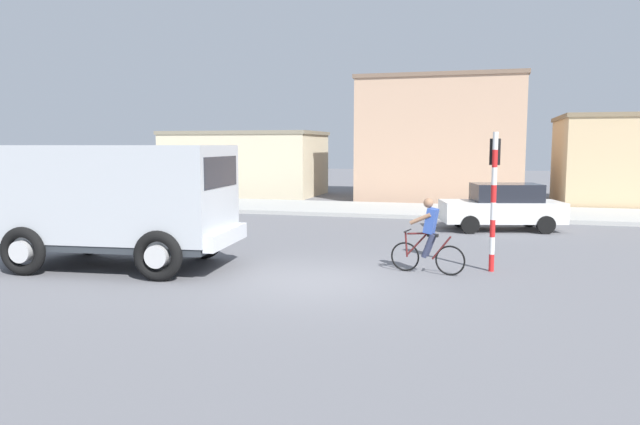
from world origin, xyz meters
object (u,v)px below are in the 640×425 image
object	(u,v)px
truck_foreground	(118,197)
cyclist	(428,236)
car_red_near	(502,207)
traffic_light_pole	(494,182)

from	to	relation	value
truck_foreground	cyclist	xyz separation A→B (m)	(7.17, 1.21, -0.80)
car_red_near	truck_foreground	bearing A→B (deg)	-135.55
cyclist	car_red_near	bearing A→B (deg)	76.50
traffic_light_pole	car_red_near	size ratio (longest dim) A/B	0.75
truck_foreground	car_red_near	distance (m)	12.64
cyclist	car_red_near	distance (m)	7.83
truck_foreground	cyclist	bearing A→B (deg)	9.60
cyclist	car_red_near	world-z (taller)	cyclist
traffic_light_pole	car_red_near	bearing A→B (deg)	86.46
truck_foreground	traffic_light_pole	xyz separation A→B (m)	(8.57, 1.90, 0.40)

